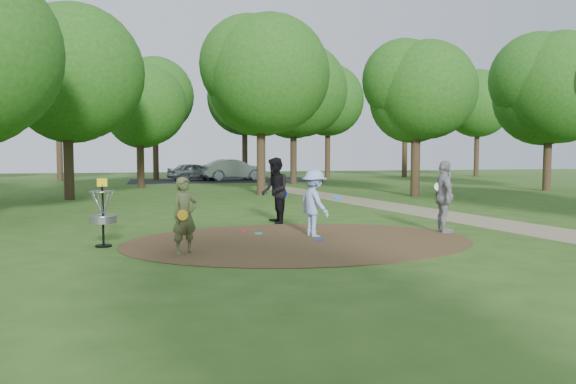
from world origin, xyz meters
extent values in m
plane|color=#2D5119|center=(0.00, 0.00, 0.00)|extent=(100.00, 100.00, 0.00)
cylinder|color=#47301C|center=(0.00, 0.00, 0.01)|extent=(8.40, 8.40, 0.02)
cube|color=#8C7A5B|center=(6.50, 2.00, 0.01)|extent=(7.55, 39.89, 0.01)
cube|color=black|center=(2.00, 30.00, 0.00)|extent=(14.00, 8.00, 0.01)
imported|color=#596339|center=(-2.77, -1.07, 0.81)|extent=(0.70, 0.63, 1.61)
cylinder|color=yellow|center=(-2.83, -1.32, 0.85)|extent=(0.22, 0.05, 0.22)
imported|color=#9BB8E8|center=(0.54, 0.62, 0.84)|extent=(0.91, 1.22, 1.69)
cylinder|color=#0D85EC|center=(1.14, 0.61, 0.98)|extent=(0.23, 0.22, 0.08)
imported|color=black|center=(0.14, 3.40, 0.99)|extent=(0.77, 0.98, 1.98)
cylinder|color=#0C27DC|center=(0.43, 3.40, 0.88)|extent=(0.23, 0.10, 0.22)
imported|color=#959698|center=(4.05, 0.45, 0.96)|extent=(0.65, 1.19, 1.91)
cylinder|color=white|center=(3.90, 0.49, 1.22)|extent=(0.23, 0.11, 0.22)
cylinder|color=#1BC6D8|center=(-0.75, 1.34, 0.03)|extent=(0.22, 0.22, 0.02)
cylinder|color=#0D2DE5|center=(0.47, -0.04, 0.03)|extent=(0.22, 0.22, 0.02)
cylinder|color=#D51542|center=(-1.05, 1.79, 0.03)|extent=(0.22, 0.22, 0.02)
imported|color=#A1A5A8|center=(-0.21, 30.49, 0.68)|extent=(4.29, 3.00, 1.36)
imported|color=#B5B9BE|center=(2.79, 30.00, 0.81)|extent=(5.16, 2.68, 1.62)
cylinder|color=black|center=(-4.50, 0.30, 0.68)|extent=(0.05, 0.05, 1.35)
cylinder|color=black|center=(-4.50, 0.30, 0.02)|extent=(0.36, 0.36, 0.04)
cylinder|color=gray|center=(-4.50, 0.30, 0.62)|extent=(0.60, 0.60, 0.16)
torus|color=gray|center=(-4.50, 0.30, 0.70)|extent=(0.63, 0.63, 0.03)
torus|color=gray|center=(-4.50, 0.30, 1.25)|extent=(0.58, 0.58, 0.02)
cube|color=yellow|center=(-4.50, 0.30, 1.45)|extent=(0.22, 0.02, 0.18)
cylinder|color=#332316|center=(-7.00, 14.00, 1.90)|extent=(0.44, 0.44, 3.80)
sphere|color=#214D14|center=(-7.00, 14.00, 5.45)|extent=(6.01, 6.01, 6.01)
cylinder|color=#332316|center=(2.00, 15.00, 2.09)|extent=(0.44, 0.44, 4.18)
sphere|color=#214D14|center=(2.00, 15.00, 5.82)|extent=(5.95, 5.95, 5.95)
cylinder|color=#332316|center=(9.00, 12.00, 1.80)|extent=(0.44, 0.44, 3.61)
sphere|color=#214D14|center=(9.00, 12.00, 4.90)|extent=(4.69, 4.69, 4.69)
cylinder|color=#332316|center=(-4.00, 22.00, 1.71)|extent=(0.44, 0.44, 3.42)
sphere|color=#214D14|center=(-4.00, 22.00, 4.73)|extent=(4.78, 4.78, 4.78)
cylinder|color=#332316|center=(6.00, 24.00, 2.19)|extent=(0.44, 0.44, 4.37)
sphere|color=#214D14|center=(6.00, 24.00, 6.10)|extent=(6.29, 6.29, 6.29)
cylinder|color=#332316|center=(18.00, 14.00, 1.90)|extent=(0.44, 0.44, 3.80)
sphere|color=#214D14|center=(18.00, 14.00, 5.48)|extent=(6.11, 6.11, 6.11)
camera|label=1|loc=(-3.46, -12.83, 2.11)|focal=35.00mm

